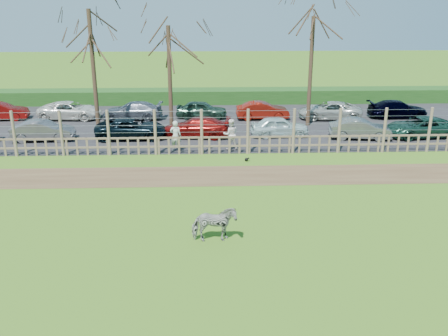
{
  "coord_description": "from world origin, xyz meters",
  "views": [
    {
      "loc": [
        0.23,
        -18.07,
        8.3
      ],
      "look_at": [
        1.0,
        2.5,
        1.1
      ],
      "focal_mm": 40.0,
      "sensor_mm": 36.0,
      "label": 1
    }
  ],
  "objects_px": {
    "car_6": "(421,127)",
    "zebra": "(214,224)",
    "car_1": "(43,131)",
    "crow": "(247,159)",
    "tree_left": "(91,42)",
    "car_2": "(132,129)",
    "car_7": "(1,111)",
    "car_13": "(398,109)",
    "visitor_a": "(176,136)",
    "car_4": "(279,127)",
    "visitor_b": "(231,134)",
    "car_8": "(70,110)",
    "car_10": "(202,109)",
    "car_12": "(330,111)",
    "tree_right": "(312,45)",
    "car_9": "(132,111)",
    "car_5": "(360,129)",
    "car_3": "(196,127)",
    "car_11": "(263,111)",
    "tree_mid": "(169,53)"
  },
  "relations": [
    {
      "from": "car_4",
      "to": "car_1",
      "type": "bearing_deg",
      "value": 88.95
    },
    {
      "from": "crow",
      "to": "car_7",
      "type": "relative_size",
      "value": 0.07
    },
    {
      "from": "visitor_b",
      "to": "car_8",
      "type": "height_order",
      "value": "visitor_b"
    },
    {
      "from": "car_13",
      "to": "car_1",
      "type": "bearing_deg",
      "value": 100.92
    },
    {
      "from": "car_10",
      "to": "car_12",
      "type": "bearing_deg",
      "value": -89.1
    },
    {
      "from": "crow",
      "to": "zebra",
      "type": "bearing_deg",
      "value": -101.85
    },
    {
      "from": "zebra",
      "to": "car_2",
      "type": "xyz_separation_m",
      "value": [
        -4.72,
        13.44,
        -0.02
      ]
    },
    {
      "from": "zebra",
      "to": "crow",
      "type": "height_order",
      "value": "zebra"
    },
    {
      "from": "tree_left",
      "to": "car_10",
      "type": "relative_size",
      "value": 2.24
    },
    {
      "from": "car_1",
      "to": "car_5",
      "type": "bearing_deg",
      "value": -94.17
    },
    {
      "from": "zebra",
      "to": "car_4",
      "type": "bearing_deg",
      "value": -21.78
    },
    {
      "from": "car_8",
      "to": "car_11",
      "type": "xyz_separation_m",
      "value": [
        13.38,
        -0.56,
        0.0
      ]
    },
    {
      "from": "car_1",
      "to": "crow",
      "type": "bearing_deg",
      "value": -112.99
    },
    {
      "from": "zebra",
      "to": "visitor_a",
      "type": "bearing_deg",
      "value": 5.75
    },
    {
      "from": "zebra",
      "to": "car_13",
      "type": "bearing_deg",
      "value": -40.58
    },
    {
      "from": "car_6",
      "to": "zebra",
      "type": "bearing_deg",
      "value": -50.96
    },
    {
      "from": "car_1",
      "to": "car_12",
      "type": "bearing_deg",
      "value": -78.73
    },
    {
      "from": "visitor_a",
      "to": "car_4",
      "type": "bearing_deg",
      "value": -145.71
    },
    {
      "from": "visitor_a",
      "to": "car_8",
      "type": "bearing_deg",
      "value": -35.8
    },
    {
      "from": "car_4",
      "to": "car_5",
      "type": "height_order",
      "value": "same"
    },
    {
      "from": "tree_left",
      "to": "car_9",
      "type": "distance_m",
      "value": 6.38
    },
    {
      "from": "car_5",
      "to": "car_10",
      "type": "height_order",
      "value": "same"
    },
    {
      "from": "zebra",
      "to": "visitor_a",
      "type": "height_order",
      "value": "visitor_a"
    },
    {
      "from": "car_12",
      "to": "car_1",
      "type": "bearing_deg",
      "value": -69.23
    },
    {
      "from": "car_7",
      "to": "car_13",
      "type": "height_order",
      "value": "same"
    },
    {
      "from": "car_3",
      "to": "car_10",
      "type": "xyz_separation_m",
      "value": [
        0.3,
        4.95,
        0.0
      ]
    },
    {
      "from": "car_6",
      "to": "car_7",
      "type": "distance_m",
      "value": 27.76
    },
    {
      "from": "car_6",
      "to": "car_10",
      "type": "distance_m",
      "value": 14.42
    },
    {
      "from": "car_10",
      "to": "car_12",
      "type": "xyz_separation_m",
      "value": [
        8.91,
        -0.66,
        0.0
      ]
    },
    {
      "from": "tree_mid",
      "to": "tree_right",
      "type": "distance_m",
      "value": 9.02
    },
    {
      "from": "visitor_b",
      "to": "car_2",
      "type": "distance_m",
      "value": 6.36
    },
    {
      "from": "car_4",
      "to": "car_13",
      "type": "height_order",
      "value": "same"
    },
    {
      "from": "car_5",
      "to": "car_3",
      "type": "bearing_deg",
      "value": 92.86
    },
    {
      "from": "tree_left",
      "to": "car_3",
      "type": "relative_size",
      "value": 1.9
    },
    {
      "from": "tree_left",
      "to": "car_2",
      "type": "xyz_separation_m",
      "value": [
        2.26,
        -1.28,
        -4.98
      ]
    },
    {
      "from": "tree_right",
      "to": "car_4",
      "type": "distance_m",
      "value": 5.77
    },
    {
      "from": "tree_left",
      "to": "car_2",
      "type": "height_order",
      "value": "tree_left"
    },
    {
      "from": "car_3",
      "to": "car_10",
      "type": "height_order",
      "value": "same"
    },
    {
      "from": "car_1",
      "to": "car_6",
      "type": "distance_m",
      "value": 22.76
    },
    {
      "from": "car_2",
      "to": "car_9",
      "type": "xyz_separation_m",
      "value": [
        -0.62,
        4.93,
        0.0
      ]
    },
    {
      "from": "visitor_b",
      "to": "car_1",
      "type": "height_order",
      "value": "visitor_b"
    },
    {
      "from": "visitor_a",
      "to": "car_11",
      "type": "height_order",
      "value": "visitor_a"
    },
    {
      "from": "tree_right",
      "to": "car_9",
      "type": "relative_size",
      "value": 1.78
    },
    {
      "from": "car_13",
      "to": "car_3",
      "type": "bearing_deg",
      "value": 106.68
    },
    {
      "from": "zebra",
      "to": "visitor_b",
      "type": "height_order",
      "value": "visitor_b"
    },
    {
      "from": "tree_mid",
      "to": "car_1",
      "type": "relative_size",
      "value": 1.87
    },
    {
      "from": "zebra",
      "to": "car_11",
      "type": "bearing_deg",
      "value": -16.01
    },
    {
      "from": "tree_left",
      "to": "car_10",
      "type": "height_order",
      "value": "tree_left"
    },
    {
      "from": "crow",
      "to": "car_2",
      "type": "relative_size",
      "value": 0.06
    },
    {
      "from": "tree_right",
      "to": "car_12",
      "type": "relative_size",
      "value": 1.7
    }
  ]
}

